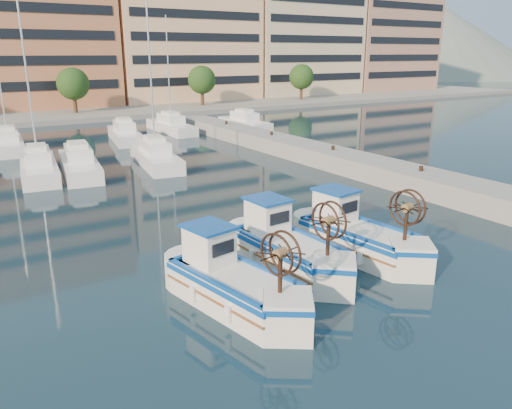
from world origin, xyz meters
name	(u,v)px	position (x,y,z in m)	size (l,w,h in m)	color
ground	(310,275)	(0.00, 0.00, 0.00)	(300.00, 300.00, 0.00)	#193041
quay	(395,174)	(13.00, 8.00, 0.60)	(3.00, 60.00, 1.20)	gray
waterfront	(86,30)	(9.23, 65.04, 11.10)	(180.00, 40.00, 25.60)	gray
hill_east	(428,76)	(140.00, 110.00, 0.00)	(160.00, 160.00, 50.00)	slate
yacht_marina	(72,151)	(-2.33, 27.48, 0.53)	(36.15, 23.25, 11.50)	white
fishing_boat_a	(232,281)	(-3.59, -0.44, 0.87)	(2.91, 5.19, 3.15)	silver
fishing_boat_b	(286,247)	(-0.40, 1.00, 0.89)	(2.42, 5.23, 3.22)	silver
fishing_boat_c	(357,234)	(2.80, 0.58, 0.89)	(2.73, 5.32, 3.24)	silver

